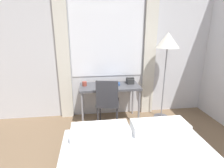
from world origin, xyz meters
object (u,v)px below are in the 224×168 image
desk (110,89)px  telephone (130,81)px  standing_lamp (167,45)px  book (112,84)px  desk_chair (108,101)px  mug (84,84)px

desk → telephone: size_ratio=6.08×
standing_lamp → book: bearing=174.4°
desk → telephone: (0.42, 0.09, 0.12)m
desk → desk_chair: (-0.07, -0.26, -0.13)m
desk → standing_lamp: 1.35m
mug → book: bearing=3.0°
desk_chair → telephone: desk_chair is taller
standing_lamp → book: standing_lamp is taller
desk_chair → telephone: bearing=47.3°
desk → book: book is taller
desk → standing_lamp: bearing=-1.9°
desk → desk_chair: bearing=-104.5°
standing_lamp → mug: size_ratio=20.36×
desk_chair → standing_lamp: size_ratio=0.55×
desk_chair → book: bearing=78.9°
desk → book: size_ratio=3.62×
desk_chair → book: size_ratio=2.99×
standing_lamp → book: (-1.01, 0.10, -0.74)m
book → mug: 0.54m
desk → telephone: bearing=12.7°
telephone → mug: telephone is taller
telephone → book: (-0.35, -0.03, -0.04)m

